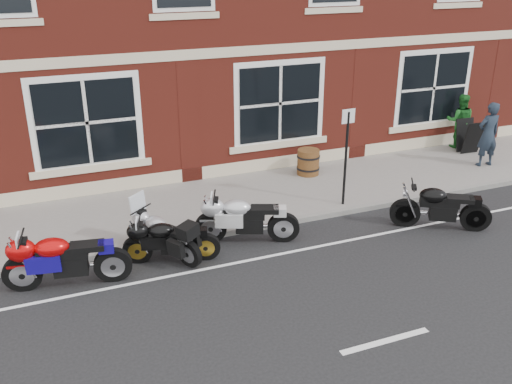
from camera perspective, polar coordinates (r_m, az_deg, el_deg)
ground at (r=11.69m, az=4.58°, el=-6.32°), size 80.00×80.00×0.00m
sidewalk at (r=14.13m, az=-0.78°, el=-0.62°), size 30.00×3.00×0.12m
kerb at (r=12.80m, az=1.78°, el=-3.23°), size 30.00×0.16×0.12m
moto_touring_silver at (r=11.58m, az=-9.23°, el=-4.02°), size 1.08×1.69×1.25m
moto_sport_red at (r=10.95m, az=-18.64°, el=-6.17°), size 2.28×0.56×1.03m
moto_sport_black at (r=11.36m, az=-8.69°, el=-4.62°), size 1.87×0.66×0.86m
moto_sport_silver at (r=11.96m, az=-1.12°, el=-2.48°), size 2.09×0.96×0.99m
moto_naked_black at (r=13.16m, az=17.82°, el=-1.22°), size 1.93×1.24×0.98m
pedestrian_left at (r=17.13m, az=22.20°, el=5.36°), size 0.69×0.48×1.82m
pedestrian_right at (r=18.56m, az=19.72°, el=6.71°), size 1.02×0.98×1.65m
a_board_sign at (r=18.23m, az=20.54°, el=5.24°), size 0.62×0.43×1.00m
barrel_planter at (r=15.46m, az=5.25°, el=3.01°), size 0.62×0.62×0.69m
parking_sign at (r=13.34m, az=9.01°, el=4.11°), size 0.33×0.06×2.33m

